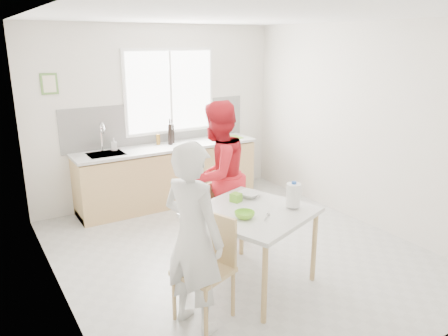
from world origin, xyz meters
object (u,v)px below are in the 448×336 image
Objects in this scene: chair_left at (209,263)px; bowl_white at (249,195)px; bowl_green at (245,215)px; person_white at (193,238)px; wine_bottle_a at (170,134)px; chair_far at (213,215)px; milk_jug at (294,195)px; person_red at (217,176)px; dining_table at (252,218)px; wine_bottle_b at (172,133)px.

bowl_white is at bearing 104.35° from chair_left.
chair_left is 0.58m from bowl_green.
wine_bottle_a is (1.17, 2.97, 0.23)m from person_white.
milk_jug reaches higher than chair_far.
chair_far is (0.69, 1.11, -0.08)m from chair_left.
bowl_green is 0.58m from milk_jug.
chair_far is at bearing 104.84° from bowl_white.
person_white is at bearing -90.00° from chair_left.
chair_left is 1.13m from milk_jug.
person_red is at bearing 81.07° from milk_jug.
person_white is at bearing 166.76° from milk_jug.
chair_far is at bearing 86.60° from dining_table.
person_white is 0.67m from bowl_green.
bowl_green is (0.65, 0.18, 0.01)m from person_white.
person_red is 1.16m from milk_jug.
bowl_white is at bearing -95.29° from wine_bottle_b.
wine_bottle_a reaches higher than milk_jug.
milk_jug is at bearing 81.07° from person_red.
milk_jug is 2.92m from wine_bottle_b.
chair_left is (-0.64, -0.23, -0.21)m from dining_table.
bowl_green is at bearing -101.63° from wine_bottle_b.
wine_bottle_a is (0.52, 2.79, 0.23)m from bowl_green.
chair_far is 1.92m from wine_bottle_a.
milk_jug is at bearing -21.06° from dining_table.
chair_far is 0.69m from bowl_white.
milk_jug is at bearing 74.30° from chair_left.
person_white reaches higher than wine_bottle_b.
chair_far is at bearing 128.30° from chair_left.
wine_bottle_b is at bearing 84.71° from bowl_white.
chair_left is at bearing 36.16° from person_red.
wine_bottle_a is (0.98, 2.91, 0.55)m from chair_left.
wine_bottle_a is at bearing 60.74° from chair_far.
bowl_white is (0.14, -0.54, 0.40)m from chair_far.
chair_left is 4.21× the size of bowl_white.
wine_bottle_b reaches higher than chair_far.
person_red is at bearing -95.67° from wine_bottle_a.
person_white is at bearing -164.32° from bowl_green.
chair_left is 0.57× the size of person_white.
chair_far is 0.48m from person_red.
chair_far is 0.45× the size of person_red.
wine_bottle_a is 0.12m from wine_bottle_b.
bowl_green is (-0.17, -0.12, 0.12)m from dining_table.
bowl_green is at bearing 156.17° from milk_jug.
person_white is 6.50× the size of milk_jug.
milk_jug is (0.35, -1.04, 0.52)m from chair_far.
milk_jug is (0.57, -0.04, 0.11)m from bowl_green.
wine_bottle_b is at bearing 78.37° from bowl_green.
person_red is 1.15m from bowl_green.
milk_jug is (0.22, -1.14, 0.06)m from person_red.
wine_bottle_b is at bearing 58.97° from chair_far.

